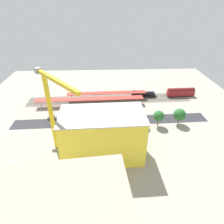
{
  "coord_description": "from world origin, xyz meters",
  "views": [
    {
      "loc": [
        3.4,
        89.19,
        55.8
      ],
      "look_at": [
        -0.54,
        2.12,
        4.62
      ],
      "focal_mm": 31.02,
      "sensor_mm": 36.0,
      "label": 1
    }
  ],
  "objects_px": {
    "parked_car_6": "(52,118)",
    "street_tree_4": "(66,119)",
    "tower_crane": "(53,109)",
    "box_truck_2": "(79,133)",
    "platform_canopy_far": "(107,93)",
    "street_tree_3": "(159,116)",
    "traffic_light": "(111,118)",
    "parked_car_0": "(143,115)",
    "locomotive": "(144,94)",
    "parked_car_1": "(128,116)",
    "passenger_coach": "(181,92)",
    "parked_car_4": "(83,116)",
    "construction_building": "(103,136)",
    "box_truck_1": "(129,132)",
    "parked_car_5": "(68,118)",
    "platform_canopy_near": "(90,99)",
    "box_truck_0": "(107,131)",
    "parked_car_3": "(98,116)",
    "street_tree_1": "(62,121)",
    "street_tree_0": "(180,115)",
    "parked_car_2": "(112,116)",
    "street_tree_2": "(141,117)"
  },
  "relations": [
    {
      "from": "parked_car_0",
      "to": "street_tree_1",
      "type": "xyz_separation_m",
      "value": [
        42.21,
        9.32,
        3.51
      ]
    },
    {
      "from": "parked_car_0",
      "to": "parked_car_2",
      "type": "height_order",
      "value": "parked_car_2"
    },
    {
      "from": "parked_car_2",
      "to": "box_truck_1",
      "type": "distance_m",
      "value": 17.56
    },
    {
      "from": "street_tree_4",
      "to": "platform_canopy_near",
      "type": "bearing_deg",
      "value": -113.92
    },
    {
      "from": "parked_car_3",
      "to": "street_tree_0",
      "type": "height_order",
      "value": "street_tree_0"
    },
    {
      "from": "street_tree_1",
      "to": "street_tree_4",
      "type": "height_order",
      "value": "street_tree_4"
    },
    {
      "from": "parked_car_1",
      "to": "street_tree_3",
      "type": "relative_size",
      "value": 0.5
    },
    {
      "from": "platform_canopy_near",
      "to": "street_tree_3",
      "type": "xyz_separation_m",
      "value": [
        -35.42,
        23.6,
        1.52
      ]
    },
    {
      "from": "parked_car_1",
      "to": "box_truck_1",
      "type": "bearing_deg",
      "value": 84.9
    },
    {
      "from": "street_tree_0",
      "to": "street_tree_3",
      "type": "height_order",
      "value": "street_tree_0"
    },
    {
      "from": "street_tree_4",
      "to": "traffic_light",
      "type": "height_order",
      "value": "street_tree_4"
    },
    {
      "from": "parked_car_0",
      "to": "traffic_light",
      "type": "relative_size",
      "value": 0.64
    },
    {
      "from": "box_truck_2",
      "to": "platform_canopy_far",
      "type": "bearing_deg",
      "value": -109.88
    },
    {
      "from": "platform_canopy_far",
      "to": "street_tree_2",
      "type": "distance_m",
      "value": 34.97
    },
    {
      "from": "box_truck_2",
      "to": "construction_building",
      "type": "bearing_deg",
      "value": 131.23
    },
    {
      "from": "parked_car_5",
      "to": "locomotive",
      "type": "bearing_deg",
      "value": -151.44
    },
    {
      "from": "parked_car_6",
      "to": "street_tree_4",
      "type": "height_order",
      "value": "street_tree_4"
    },
    {
      "from": "tower_crane",
      "to": "box_truck_1",
      "type": "distance_m",
      "value": 37.2
    },
    {
      "from": "passenger_coach",
      "to": "parked_car_6",
      "type": "relative_size",
      "value": 3.86
    },
    {
      "from": "platform_canopy_near",
      "to": "street_tree_3",
      "type": "relative_size",
      "value": 7.56
    },
    {
      "from": "street_tree_3",
      "to": "traffic_light",
      "type": "height_order",
      "value": "street_tree_3"
    },
    {
      "from": "parked_car_3",
      "to": "street_tree_4",
      "type": "relative_size",
      "value": 0.56
    },
    {
      "from": "box_truck_0",
      "to": "traffic_light",
      "type": "relative_size",
      "value": 1.15
    },
    {
      "from": "passenger_coach",
      "to": "parked_car_3",
      "type": "bearing_deg",
      "value": 24.1
    },
    {
      "from": "platform_canopy_near",
      "to": "parked_car_0",
      "type": "distance_m",
      "value": 33.29
    },
    {
      "from": "parked_car_0",
      "to": "parked_car_6",
      "type": "height_order",
      "value": "parked_car_6"
    },
    {
      "from": "platform_canopy_far",
      "to": "street_tree_3",
      "type": "distance_m",
      "value": 40.23
    },
    {
      "from": "box_truck_2",
      "to": "parked_car_5",
      "type": "bearing_deg",
      "value": -63.96
    },
    {
      "from": "box_truck_1",
      "to": "traffic_light",
      "type": "bearing_deg",
      "value": -43.9
    },
    {
      "from": "box_truck_1",
      "to": "street_tree_1",
      "type": "relative_size",
      "value": 1.34
    },
    {
      "from": "locomotive",
      "to": "parked_car_0",
      "type": "distance_m",
      "value": 24.74
    },
    {
      "from": "box_truck_0",
      "to": "street_tree_4",
      "type": "relative_size",
      "value": 0.99
    },
    {
      "from": "construction_building",
      "to": "box_truck_2",
      "type": "height_order",
      "value": "construction_building"
    },
    {
      "from": "tower_crane",
      "to": "traffic_light",
      "type": "xyz_separation_m",
      "value": [
        -22.16,
        -17.81,
        -15.98
      ]
    },
    {
      "from": "parked_car_6",
      "to": "street_tree_4",
      "type": "xyz_separation_m",
      "value": [
        -9.12,
        8.37,
        4.57
      ]
    },
    {
      "from": "street_tree_3",
      "to": "street_tree_1",
      "type": "bearing_deg",
      "value": 0.15
    },
    {
      "from": "passenger_coach",
      "to": "parked_car_1",
      "type": "height_order",
      "value": "passenger_coach"
    },
    {
      "from": "street_tree_0",
      "to": "street_tree_1",
      "type": "height_order",
      "value": "street_tree_0"
    },
    {
      "from": "platform_canopy_far",
      "to": "parked_car_2",
      "type": "distance_m",
      "value": 22.91
    },
    {
      "from": "passenger_coach",
      "to": "parked_car_4",
      "type": "distance_m",
      "value": 66.5
    },
    {
      "from": "platform_canopy_far",
      "to": "tower_crane",
      "type": "bearing_deg",
      "value": 66.81
    },
    {
      "from": "street_tree_1",
      "to": "traffic_light",
      "type": "xyz_separation_m",
      "value": [
        -24.09,
        -0.92,
        0.45
      ]
    },
    {
      "from": "passenger_coach",
      "to": "locomotive",
      "type": "bearing_deg",
      "value": 0.0
    },
    {
      "from": "tower_crane",
      "to": "street_tree_4",
      "type": "relative_size",
      "value": 4.1
    },
    {
      "from": "parked_car_0",
      "to": "street_tree_3",
      "type": "xyz_separation_m",
      "value": [
        -5.61,
        9.19,
        5.02
      ]
    },
    {
      "from": "parked_car_0",
      "to": "locomotive",
      "type": "bearing_deg",
      "value": -101.3
    },
    {
      "from": "parked_car_1",
      "to": "platform_canopy_far",
      "type": "bearing_deg",
      "value": -63.68
    },
    {
      "from": "parked_car_1",
      "to": "tower_crane",
      "type": "height_order",
      "value": "tower_crane"
    },
    {
      "from": "platform_canopy_far",
      "to": "box_truck_0",
      "type": "distance_m",
      "value": 37.36
    },
    {
      "from": "passenger_coach",
      "to": "traffic_light",
      "type": "xyz_separation_m",
      "value": [
        47.19,
        32.65,
        1.69
      ]
    }
  ]
}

